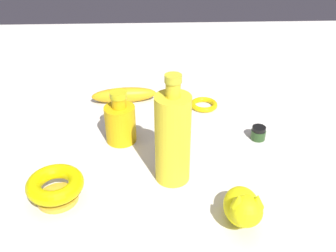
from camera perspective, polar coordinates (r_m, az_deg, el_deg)
name	(u,v)px	position (r m, az deg, el deg)	size (l,w,h in m)	color
ground	(168,150)	(0.91, 0.00, -3.54)	(2.00, 2.00, 0.00)	silver
bottle_tall	(173,138)	(0.77, 0.71, -1.75)	(0.07, 0.07, 0.24)	yellow
bangle	(204,105)	(1.09, 5.33, 3.18)	(0.08, 0.08, 0.01)	yellow
bowl	(55,186)	(0.79, -16.35, -8.58)	(0.11, 0.11, 0.05)	gold
bottle_short	(120,122)	(0.93, -7.09, 0.64)	(0.07, 0.07, 0.13)	gold
cat_figurine	(243,207)	(0.72, 11.10, -11.72)	(0.13, 0.07, 0.09)	#F9F612
nail_polish_jar	(258,133)	(0.97, 13.25, -1.01)	(0.04, 0.04, 0.03)	#26441E
banana	(124,95)	(1.11, -6.52, 4.59)	(0.18, 0.04, 0.04)	gold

